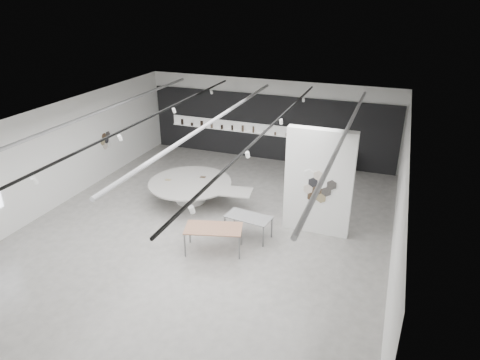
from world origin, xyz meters
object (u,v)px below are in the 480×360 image
at_px(sample_table_wood, 214,230).
at_px(sample_table_stone, 248,218).
at_px(partition_column, 319,182).
at_px(kitchen_counter, 335,161).
at_px(display_island, 192,189).

bearing_deg(sample_table_wood, sample_table_stone, 57.69).
distance_m(partition_column, sample_table_wood, 3.73).
distance_m(sample_table_wood, kitchen_counter, 8.27).
bearing_deg(sample_table_stone, kitchen_counter, 75.46).
relative_size(partition_column, display_island, 0.82).
bearing_deg(partition_column, sample_table_wood, -139.44).
distance_m(partition_column, sample_table_stone, 2.56).
relative_size(display_island, sample_table_wood, 2.28).
relative_size(display_island, sample_table_stone, 2.81).
distance_m(partition_column, kitchen_counter, 5.71).
bearing_deg(sample_table_stone, sample_table_wood, -122.31).
xyz_separation_m(display_island, sample_table_wood, (2.17, -2.86, 0.24)).
distance_m(display_island, sample_table_wood, 3.60).
bearing_deg(display_island, kitchen_counter, 38.59).
bearing_deg(partition_column, display_island, 173.84).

